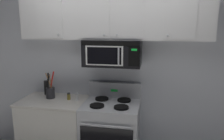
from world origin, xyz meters
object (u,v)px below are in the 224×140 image
at_px(over_range_microwave, 113,53).
at_px(salt_shaker, 77,97).
at_px(stove_range, 111,133).
at_px(utensil_crock_charcoal, 50,91).
at_px(pepper_mill, 46,88).
at_px(spice_jar, 69,96).

relative_size(over_range_microwave, salt_shaker, 6.91).
distance_m(stove_range, over_range_microwave, 1.11).
distance_m(utensil_crock_charcoal, salt_shaker, 0.42).
xyz_separation_m(stove_range, salt_shaker, (-0.49, 0.03, 0.49)).
bearing_deg(salt_shaker, utensil_crock_charcoal, 174.23).
xyz_separation_m(salt_shaker, pepper_mill, (-0.55, 0.18, 0.05)).
bearing_deg(pepper_mill, over_range_microwave, -4.83).
distance_m(utensil_crock_charcoal, pepper_mill, 0.19).
distance_m(salt_shaker, pepper_mill, 0.58).
relative_size(stove_range, salt_shaker, 10.18).
distance_m(over_range_microwave, pepper_mill, 1.19).
height_order(stove_range, over_range_microwave, over_range_microwave).
bearing_deg(pepper_mill, salt_shaker, -17.78).
bearing_deg(pepper_mill, utensil_crock_charcoal, -45.05).
xyz_separation_m(over_range_microwave, pepper_mill, (-1.05, 0.09, -0.57)).
height_order(over_range_microwave, spice_jar, over_range_microwave).
height_order(utensil_crock_charcoal, salt_shaker, utensil_crock_charcoal).
xyz_separation_m(over_range_microwave, utensil_crock_charcoal, (-0.91, -0.05, -0.57)).
xyz_separation_m(over_range_microwave, salt_shaker, (-0.49, -0.09, -0.62)).
bearing_deg(utensil_crock_charcoal, stove_range, -4.37).
bearing_deg(stove_range, utensil_crock_charcoal, 175.63).
relative_size(over_range_microwave, utensil_crock_charcoal, 1.95).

